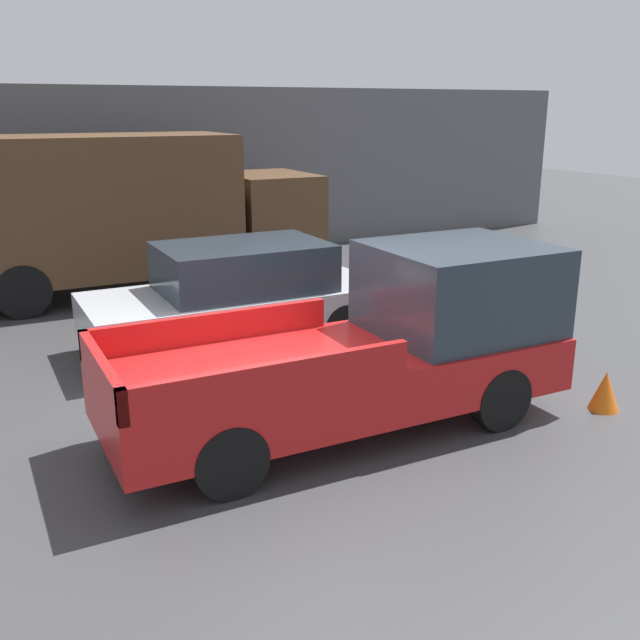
# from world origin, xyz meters

# --- Properties ---
(ground_plane) EXTENTS (60.00, 60.00, 0.00)m
(ground_plane) POSITION_xyz_m (0.00, 0.00, 0.00)
(ground_plane) COLOR #3D3D3F
(building_wall) EXTENTS (28.00, 0.15, 4.14)m
(building_wall) POSITION_xyz_m (0.00, 10.17, 2.07)
(building_wall) COLOR #56565B
(building_wall) RESTS_ON ground
(pickup_truck) EXTENTS (5.42, 2.01, 2.05)m
(pickup_truck) POSITION_xyz_m (1.36, -0.52, 0.96)
(pickup_truck) COLOR red
(pickup_truck) RESTS_ON ground
(car) EXTENTS (4.63, 1.99, 1.64)m
(car) POSITION_xyz_m (0.87, 2.86, 0.83)
(car) COLOR #B7BABF
(car) RESTS_ON ground
(delivery_truck) EXTENTS (7.94, 2.48, 3.14)m
(delivery_truck) POSITION_xyz_m (-0.14, 7.21, 1.70)
(delivery_truck) COLOR #4C331E
(delivery_truck) RESTS_ON ground
(traffic_cone) EXTENTS (0.38, 0.38, 0.50)m
(traffic_cone) POSITION_xyz_m (4.03, -1.58, 0.25)
(traffic_cone) COLOR orange
(traffic_cone) RESTS_ON ground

